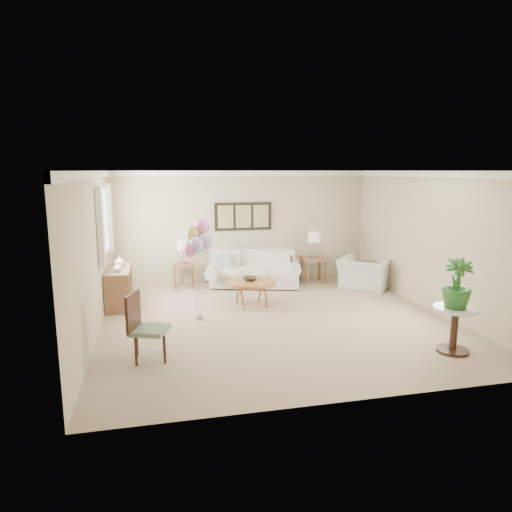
% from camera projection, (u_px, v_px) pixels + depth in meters
% --- Properties ---
extents(ground_plane, '(6.00, 6.00, 0.00)m').
position_uv_depth(ground_plane, '(276.00, 320.00, 8.09)').
color(ground_plane, tan).
extents(room_shell, '(6.04, 6.04, 2.60)m').
position_uv_depth(room_shell, '(269.00, 228.00, 7.85)').
color(room_shell, '#BBB18A').
rests_on(room_shell, ground).
extents(wall_art_triptych, '(1.35, 0.06, 0.65)m').
position_uv_depth(wall_art_triptych, '(243.00, 216.00, 10.64)').
color(wall_art_triptych, black).
rests_on(wall_art_triptych, ground).
extents(sofa, '(2.39, 1.32, 0.80)m').
position_uv_depth(sofa, '(254.00, 272.00, 10.42)').
color(sofa, silver).
rests_on(sofa, ground).
extents(end_table_left, '(0.52, 0.47, 0.56)m').
position_uv_depth(end_table_left, '(184.00, 267.00, 10.21)').
color(end_table_left, brown).
rests_on(end_table_left, ground).
extents(end_table_right, '(0.56, 0.51, 0.61)m').
position_uv_depth(end_table_right, '(314.00, 261.00, 10.70)').
color(end_table_right, brown).
rests_on(end_table_right, ground).
extents(lamp_left, '(0.31, 0.31, 0.54)m').
position_uv_depth(lamp_left, '(183.00, 245.00, 10.12)').
color(lamp_left, gray).
rests_on(lamp_left, end_table_left).
extents(lamp_right, '(0.34, 0.34, 0.61)m').
position_uv_depth(lamp_right, '(314.00, 237.00, 10.60)').
color(lamp_right, gray).
rests_on(lamp_right, end_table_right).
extents(coffee_table, '(0.99, 0.99, 0.50)m').
position_uv_depth(coffee_table, '(252.00, 283.00, 8.86)').
color(coffee_table, '#9C6B37').
rests_on(coffee_table, ground).
extents(decor_bowl, '(0.29, 0.29, 0.07)m').
position_uv_depth(decor_bowl, '(250.00, 279.00, 8.86)').
color(decor_bowl, '#2F2721').
rests_on(decor_bowl, coffee_table).
extents(armchair, '(1.38, 1.38, 0.68)m').
position_uv_depth(armchair, '(364.00, 274.00, 10.19)').
color(armchair, silver).
rests_on(armchair, ground).
extents(side_table, '(0.62, 0.62, 0.67)m').
position_uv_depth(side_table, '(455.00, 318.00, 6.56)').
color(side_table, silver).
rests_on(side_table, ground).
extents(potted_plant, '(0.53, 0.53, 0.72)m').
position_uv_depth(potted_plant, '(457.00, 284.00, 6.43)').
color(potted_plant, '#19521D').
rests_on(potted_plant, side_table).
extents(accent_chair, '(0.61, 0.61, 0.97)m').
position_uv_depth(accent_chair, '(144.00, 325.00, 6.30)').
color(accent_chair, slate).
rests_on(accent_chair, ground).
extents(credenza, '(0.46, 1.20, 0.74)m').
position_uv_depth(credenza, '(119.00, 287.00, 8.86)').
color(credenza, brown).
rests_on(credenza, ground).
extents(vase_white, '(0.20, 0.20, 0.17)m').
position_uv_depth(vase_white, '(118.00, 267.00, 8.51)').
color(vase_white, silver).
rests_on(vase_white, credenza).
extents(vase_sage, '(0.24, 0.24, 0.21)m').
position_uv_depth(vase_sage, '(119.00, 261.00, 8.99)').
color(vase_sage, beige).
rests_on(vase_sage, credenza).
extents(balloon_cluster, '(0.51, 0.45, 1.80)m').
position_uv_depth(balloon_cluster, '(198.00, 239.00, 7.85)').
color(balloon_cluster, gray).
rests_on(balloon_cluster, ground).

